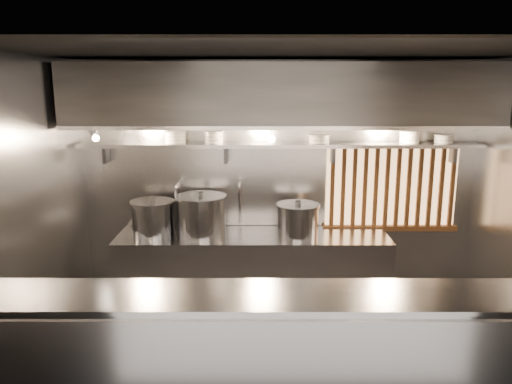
{
  "coord_description": "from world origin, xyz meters",
  "views": [
    {
      "loc": [
        -0.26,
        -4.16,
        2.57
      ],
      "look_at": [
        -0.26,
        0.55,
        1.52
      ],
      "focal_mm": 35.0,
      "sensor_mm": 36.0,
      "label": 1
    }
  ],
  "objects_px": {
    "pendant_bulb": "(271,139)",
    "stock_pot_right": "(298,220)",
    "heat_lamp": "(93,132)",
    "stock_pot_mid": "(201,215)",
    "stock_pot_left": "(153,218)"
  },
  "relations": [
    {
      "from": "pendant_bulb",
      "to": "stock_pot_left",
      "type": "bearing_deg",
      "value": -177.39
    },
    {
      "from": "stock_pot_left",
      "to": "stock_pot_right",
      "type": "height_order",
      "value": "stock_pot_left"
    },
    {
      "from": "heat_lamp",
      "to": "stock_pot_mid",
      "type": "bearing_deg",
      "value": 16.16
    },
    {
      "from": "stock_pot_left",
      "to": "stock_pot_mid",
      "type": "height_order",
      "value": "stock_pot_mid"
    },
    {
      "from": "stock_pot_right",
      "to": "pendant_bulb",
      "type": "bearing_deg",
      "value": 158.48
    },
    {
      "from": "heat_lamp",
      "to": "pendant_bulb",
      "type": "relative_size",
      "value": 1.87
    },
    {
      "from": "stock_pot_mid",
      "to": "stock_pot_right",
      "type": "bearing_deg",
      "value": -3.48
    },
    {
      "from": "pendant_bulb",
      "to": "stock_pot_right",
      "type": "relative_size",
      "value": 0.31
    },
    {
      "from": "stock_pot_left",
      "to": "stock_pot_right",
      "type": "relative_size",
      "value": 0.97
    },
    {
      "from": "stock_pot_left",
      "to": "stock_pot_right",
      "type": "bearing_deg",
      "value": -2.02
    },
    {
      "from": "stock_pot_left",
      "to": "stock_pot_mid",
      "type": "xyz_separation_m",
      "value": [
        0.53,
        0.01,
        0.03
      ]
    },
    {
      "from": "stock_pot_right",
      "to": "stock_pot_left",
      "type": "bearing_deg",
      "value": 177.98
    },
    {
      "from": "heat_lamp",
      "to": "stock_pot_right",
      "type": "relative_size",
      "value": 0.59
    },
    {
      "from": "pendant_bulb",
      "to": "stock_pot_mid",
      "type": "height_order",
      "value": "pendant_bulb"
    },
    {
      "from": "stock_pot_mid",
      "to": "heat_lamp",
      "type": "bearing_deg",
      "value": -163.84
    }
  ]
}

